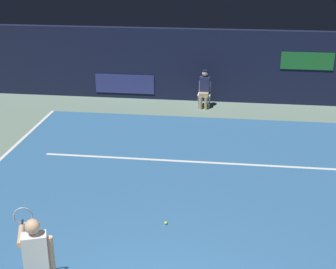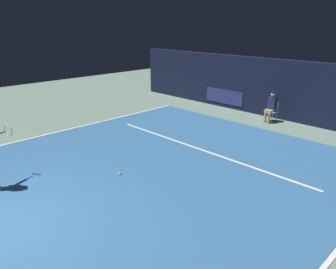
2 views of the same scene
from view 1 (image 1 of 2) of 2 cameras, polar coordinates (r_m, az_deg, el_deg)
name	(u,v)px [view 1 (image 1 of 2)]	position (r m, az deg, el deg)	size (l,w,h in m)	color
ground_plane	(189,197)	(11.10, 2.47, -7.43)	(33.27, 33.27, 0.00)	slate
court_surface	(189,197)	(11.10, 2.47, -7.40)	(10.46, 10.92, 0.01)	#336699
line_service	(195,162)	(12.79, 3.22, -3.24)	(8.16, 0.10, 0.01)	white
back_wall	(207,66)	(17.60, 4.66, 8.11)	(17.27, 0.33, 2.60)	#141933
tennis_player	(37,262)	(7.65, -15.24, -14.31)	(0.85, 0.91, 1.73)	#DBAD89
line_judge_on_chair	(204,88)	(16.94, 4.31, 5.44)	(0.46, 0.54, 1.32)	white
tennis_ball	(166,223)	(10.07, -0.25, -10.39)	(0.07, 0.07, 0.07)	#CCE033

